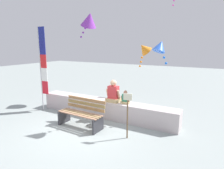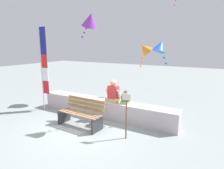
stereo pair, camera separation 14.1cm
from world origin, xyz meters
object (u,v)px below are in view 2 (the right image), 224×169
Objects in this scene: person_adult at (113,93)px; kite_blue at (160,46)px; person_child at (125,98)px; kite_orange at (145,49)px; park_bench at (81,114)px; kite_purple at (90,20)px; flag_banner at (43,65)px; sign_post at (126,112)px.

kite_blue is (1.37, 0.72, 1.60)m from person_adult.
kite_orange is at bearing 86.75° from person_child.
person_adult is 2.17m from kite_orange.
person_child is (1.03, 1.08, 0.39)m from park_bench.
kite_purple is (-2.35, 1.33, 2.82)m from person_child.
kite_purple reaches higher than person_adult.
kite_blue is 0.79× the size of kite_orange.
park_bench is 0.47× the size of flag_banner.
person_child is at bearing 9.49° from flag_banner.
kite_purple is at bearing 144.85° from person_adult.
flag_banner reaches higher than park_bench.
kite_blue is 1.12m from kite_orange.
person_adult is at bearing 62.54° from park_bench.
kite_blue is (4.17, 1.26, 0.70)m from flag_banner.
kite_orange is at bearing 101.10° from sign_post.
sign_post reaches higher than person_child.
kite_orange is 3.13m from sign_post.
sign_post is at bearing -47.14° from person_adult.
kite_orange is at bearing 137.91° from kite_blue.
flag_banner is at bearing 171.28° from sign_post.
flag_banner reaches higher than person_child.
kite_purple reaches higher than kite_blue.
person_child is 0.35× the size of sign_post.
park_bench is 1.45× the size of kite_orange.
kite_purple reaches higher than sign_post.
person_adult is 0.48m from person_child.
park_bench is 3.38m from kite_blue.
kite_purple reaches higher than park_bench.
person_child is at bearing 117.54° from sign_post.
kite_orange is at bearing 69.56° from person_adult.
kite_orange is (3.35, 2.01, 0.60)m from flag_banner.
person_adult is 0.74× the size of kite_orange.
sign_post is (1.05, -1.14, -0.16)m from person_adult.
person_child is 0.43× the size of kite_orange.
park_bench is at bearing -113.52° from kite_orange.
kite_orange is at bearing 3.02° from kite_purple.
kite_blue reaches higher than sign_post.
person_adult reaches higher than park_bench.
sign_post is at bearing -39.95° from kite_purple.
person_adult reaches higher than person_child.
kite_blue is 0.65× the size of sign_post.
kite_purple is 3.50m from kite_blue.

